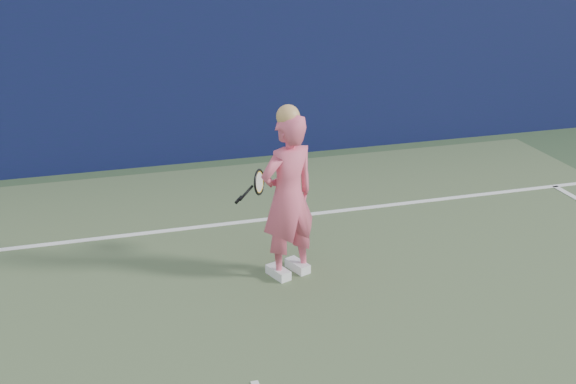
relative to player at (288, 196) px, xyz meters
name	(u,v)px	position (x,y,z in m)	size (l,w,h in m)	color
backstop_wall	(159,76)	(-0.75, 3.86, 0.41)	(24.00, 0.40, 2.50)	#0C1738
player	(288,196)	(0.00, 0.00, 0.00)	(0.71, 0.58, 1.74)	#E35874
racket	(258,183)	(-0.19, 0.45, -0.01)	(0.40, 0.37, 0.27)	black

